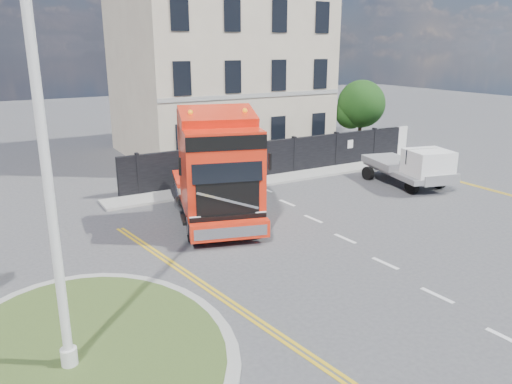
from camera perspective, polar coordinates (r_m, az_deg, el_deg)
ground at (r=17.77m, az=1.94°, el=-6.71°), size 120.00×120.00×0.00m
traffic_island at (r=12.94m, az=-18.59°, el=-16.69°), size 6.80×6.80×0.17m
hoarding_fence at (r=28.10m, az=3.58°, el=4.08°), size 18.80×0.25×2.00m
georgian_building at (r=33.73m, az=-4.36°, el=14.29°), size 12.30×10.30×12.80m
tree at (r=34.94m, az=11.67°, el=9.59°), size 3.20×3.20×4.80m
pavement_far at (r=27.30m, az=3.63°, el=1.68°), size 20.00×1.60×0.12m
truck at (r=19.84m, az=-4.41°, el=1.99°), size 4.90×8.14×4.58m
flatbed_pickup at (r=26.40m, az=18.03°, el=2.75°), size 3.08×5.34×2.07m
lamppost_island at (r=10.64m, az=-22.91°, el=3.05°), size 0.28×0.56×9.11m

